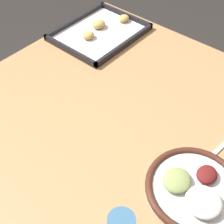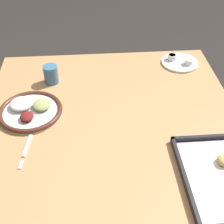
{
  "view_description": "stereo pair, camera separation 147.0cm",
  "coord_description": "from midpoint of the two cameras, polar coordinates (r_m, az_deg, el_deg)",
  "views": [
    {
      "loc": [
        -0.52,
        -0.43,
        1.5
      ],
      "look_at": [
        -0.02,
        0.0,
        0.79
      ],
      "focal_mm": 50.0,
      "sensor_mm": 36.0,
      "label": 1
    },
    {
      "loc": [
        0.9,
        -0.07,
        1.59
      ],
      "look_at": [
        -0.02,
        0.0,
        0.79
      ],
      "focal_mm": 50.0,
      "sensor_mm": 36.0,
      "label": 2
    }
  ],
  "objects": [
    {
      "name": "dinner_plate",
      "position": [
        0.82,
        -8.09,
        -30.31
      ],
      "size": [
        0.26,
        0.26,
        0.04
      ],
      "color": "silver",
      "rests_on": "dining_table"
    },
    {
      "name": "fork",
      "position": [
        0.78,
        -7.4,
        -43.0
      ],
      "size": [
        0.2,
        0.04,
        0.0
      ],
      "rotation": [
        0.0,
        0.0,
        -0.12
      ],
      "color": "silver",
      "rests_on": "dining_table"
    },
    {
      "name": "dining_table",
      "position": [
        0.94,
        17.57,
        -34.9
      ],
      "size": [
        1.05,
        1.02,
        0.76
      ],
      "color": "#AD7F51",
      "rests_on": "ground_plane"
    },
    {
      "name": "ground_plane",
      "position": [
        1.58,
        11.34,
        -41.14
      ],
      "size": [
        8.0,
        8.0,
        0.0
      ],
      "primitive_type": "plane",
      "color": "#282623"
    },
    {
      "name": "saucer_plate",
      "position": [
        1.15,
        29.93,
        -8.46
      ],
      "size": [
        0.18,
        0.18,
        0.04
      ],
      "color": "silver",
      "rests_on": "dining_table"
    },
    {
      "name": "drinking_cup",
      "position": [
        0.88,
        -2.94,
        -16.42
      ],
      "size": [
        0.06,
        0.06,
        0.08
      ],
      "color": "#38668E",
      "rests_on": "dining_table"
    }
  ]
}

